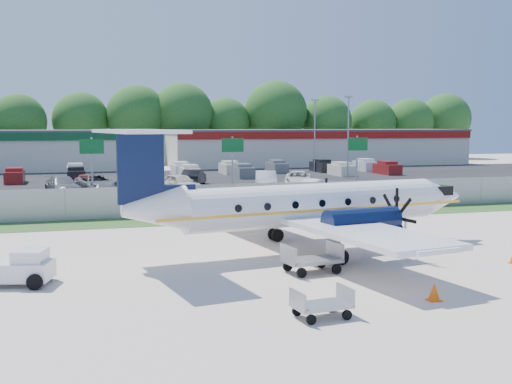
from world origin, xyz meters
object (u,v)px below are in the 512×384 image
object	(u,v)px
baggage_cart_near	(322,304)
baggage_cart_far	(312,259)
pushback_tug	(21,268)
aircraft	(307,205)

from	to	relation	value
baggage_cart_near	baggage_cart_far	bearing A→B (deg)	71.53
baggage_cart_near	baggage_cart_far	xyz separation A→B (m)	(1.93, 5.77, 0.12)
baggage_cart_far	pushback_tug	bearing A→B (deg)	173.66
aircraft	pushback_tug	size ratio (longest dim) A/B	6.80
baggage_cart_near	baggage_cart_far	distance (m)	6.09
aircraft	baggage_cart_near	world-z (taller)	aircraft
baggage_cart_near	aircraft	bearing A→B (deg)	71.72
aircraft	pushback_tug	distance (m)	12.91
baggage_cart_far	baggage_cart_near	bearing A→B (deg)	-108.47
aircraft	baggage_cart_far	world-z (taller)	aircraft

